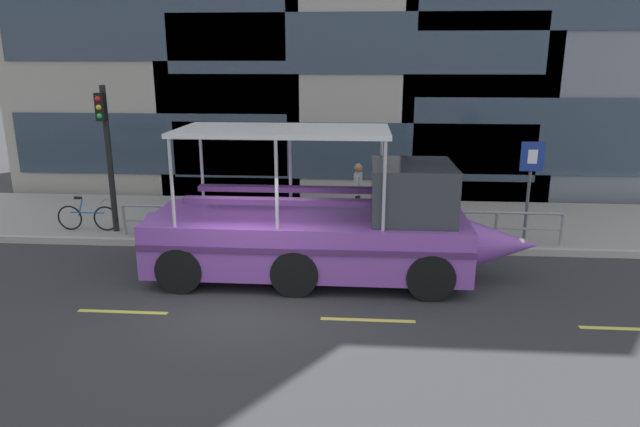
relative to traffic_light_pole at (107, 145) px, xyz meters
The scene contains 11 objects.
ground_plane 6.45m from the traffic_light_pole, 39.24° to the right, with size 120.00×120.00×0.00m, color #333335.
sidewalk 5.54m from the traffic_light_pole, 22.15° to the left, with size 32.00×4.80×0.18m, color #99968E.
curb_edge 5.25m from the traffic_light_pole, ahead, with size 32.00×0.18×0.18m, color #B2ADA3.
lane_centreline 7.02m from the traffic_light_pole, 45.45° to the right, with size 25.80×0.12×0.01m.
curb_guardrail 6.44m from the traffic_light_pole, ahead, with size 11.64×0.09×0.86m.
traffic_light_pole is the anchor object (origin of this frame).
parking_sign 11.18m from the traffic_light_pole, ahead, with size 0.60×0.12×2.59m.
leaned_bicycle 2.18m from the traffic_light_pole, behind, with size 1.74×0.46×0.96m.
duck_tour_boat 6.80m from the traffic_light_pole, 21.80° to the right, with size 8.73×2.56×3.36m.
pedestrian_near_bow 8.96m from the traffic_light_pole, ahead, with size 0.50×0.24×1.73m.
pedestrian_mid_left 6.96m from the traffic_light_pole, 11.04° to the left, with size 0.24×0.51×1.77m.
Camera 1 is at (2.22, -10.67, 4.75)m, focal length 31.41 mm.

